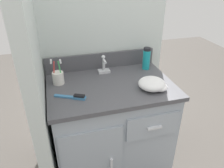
{
  "coord_description": "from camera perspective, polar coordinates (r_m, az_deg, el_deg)",
  "views": [
    {
      "loc": [
        -0.35,
        -1.29,
        1.51
      ],
      "look_at": [
        0.0,
        -0.03,
        0.79
      ],
      "focal_mm": 35.0,
      "sensor_mm": 36.0,
      "label": 1
    }
  ],
  "objects": [
    {
      "name": "sink_faucet",
      "position": [
        1.68,
        -2.14,
        4.55
      ],
      "size": [
        0.09,
        0.09,
        0.14
      ],
      "color": "silver",
      "rests_on": "vanity"
    },
    {
      "name": "hand_towel",
      "position": [
        1.49,
        10.77,
        -0.06
      ],
      "size": [
        0.19,
        0.18,
        0.08
      ],
      "color": "white",
      "rests_on": "vanity"
    },
    {
      "name": "wall_back",
      "position": [
        1.73,
        -3.51,
        15.1
      ],
      "size": [
        1.06,
        0.08,
        2.2
      ],
      "primitive_type": "cube",
      "color": "silver",
      "rests_on": "ground_plane"
    },
    {
      "name": "vanity",
      "position": [
        1.74,
        -0.28,
        -10.87
      ],
      "size": [
        0.88,
        0.61,
        0.77
      ],
      "color": "#9EA8B2",
      "rests_on": "ground_plane"
    },
    {
      "name": "backsplash",
      "position": [
        1.76,
        -2.82,
        6.1
      ],
      "size": [
        0.88,
        0.02,
        0.13
      ],
      "color": "#4C4C51",
      "rests_on": "vanity"
    },
    {
      "name": "shaving_cream_can",
      "position": [
        1.75,
        8.99,
        6.58
      ],
      "size": [
        0.06,
        0.06,
        0.18
      ],
      "color": "teal",
      "rests_on": "vanity"
    },
    {
      "name": "hairbrush",
      "position": [
        1.39,
        -9.8,
        -3.33
      ],
      "size": [
        0.2,
        0.12,
        0.03
      ],
      "rotation": [
        0.0,
        0.0,
        -0.46
      ],
      "color": "teal",
      "rests_on": "vanity"
    },
    {
      "name": "wall_left",
      "position": [
        1.36,
        -20.88,
        9.43
      ],
      "size": [
        0.08,
        0.68,
        2.2
      ],
      "primitive_type": "cube",
      "color": "silver",
      "rests_on": "ground_plane"
    },
    {
      "name": "toothbrush_cup",
      "position": [
        1.57,
        -13.89,
        1.68
      ],
      "size": [
        0.08,
        0.08,
        0.18
      ],
      "color": "white",
      "rests_on": "vanity"
    },
    {
      "name": "ground_plane",
      "position": [
        2.02,
        -0.24,
        -19.53
      ],
      "size": [
        6.0,
        6.0,
        0.0
      ],
      "primitive_type": "plane",
      "color": "#4C4742"
    }
  ]
}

